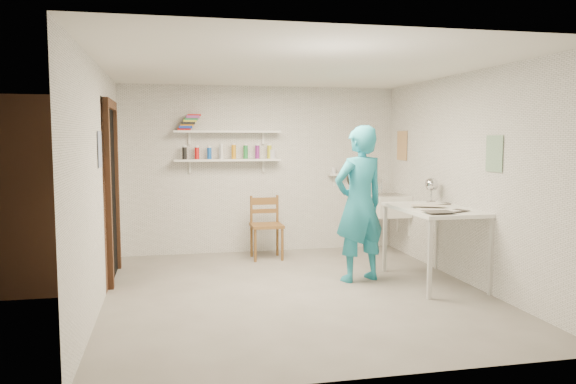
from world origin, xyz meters
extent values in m
cube|color=slate|center=(0.00, 0.00, -0.01)|extent=(4.00, 4.50, 0.02)
cube|color=silver|center=(0.00, 0.00, 2.41)|extent=(4.00, 4.50, 0.02)
cube|color=silver|center=(0.00, 2.26, 1.20)|extent=(4.00, 0.02, 2.40)
cube|color=silver|center=(0.00, -2.26, 1.20)|extent=(4.00, 0.02, 2.40)
cube|color=silver|center=(-2.01, 0.00, 1.20)|extent=(0.02, 4.50, 2.40)
cube|color=silver|center=(2.01, 0.00, 1.20)|extent=(0.02, 4.50, 2.40)
cube|color=black|center=(-1.99, 1.05, 1.00)|extent=(0.02, 0.90, 2.00)
cube|color=brown|center=(-2.70, 1.05, 1.05)|extent=(1.40, 1.50, 2.10)
cube|color=brown|center=(-1.97, 1.05, 2.05)|extent=(0.06, 1.05, 0.10)
cube|color=brown|center=(-1.97, 0.55, 1.00)|extent=(0.06, 0.10, 2.00)
cube|color=brown|center=(-1.97, 1.55, 1.00)|extent=(0.06, 0.10, 2.00)
cube|color=white|center=(-0.50, 2.13, 1.35)|extent=(1.50, 0.22, 0.03)
cube|color=white|center=(-0.50, 2.13, 1.75)|extent=(1.50, 0.22, 0.03)
cube|color=white|center=(1.35, 2.17, 1.12)|extent=(0.70, 0.14, 0.03)
cube|color=#334C7F|center=(-1.99, 0.05, 1.55)|extent=(0.01, 0.28, 0.36)
cube|color=#995933|center=(1.99, 1.80, 1.55)|extent=(0.01, 0.34, 0.42)
cube|color=#3F724C|center=(1.99, -0.55, 1.50)|extent=(0.01, 0.30, 0.38)
cube|color=white|center=(1.75, 1.70, 0.70)|extent=(0.48, 0.60, 0.30)
imported|color=teal|center=(0.83, 0.32, 0.90)|extent=(0.75, 0.60, 1.80)
cylinder|color=beige|center=(0.89, 0.53, 1.20)|extent=(0.32, 0.13, 0.32)
cube|color=brown|center=(-0.02, 1.71, 0.46)|extent=(0.43, 0.41, 0.92)
cube|color=white|center=(1.64, 0.05, 0.44)|extent=(0.78, 1.31, 0.87)
sphere|color=silver|center=(1.86, 0.58, 1.09)|extent=(0.16, 0.16, 0.16)
cylinder|color=black|center=(-1.11, 2.13, 1.45)|extent=(0.06, 0.06, 0.17)
cylinder|color=red|center=(-0.94, 2.13, 1.45)|extent=(0.06, 0.06, 0.17)
cylinder|color=blue|center=(-0.76, 2.13, 1.45)|extent=(0.06, 0.06, 0.17)
cylinder|color=white|center=(-0.59, 2.13, 1.45)|extent=(0.06, 0.06, 0.17)
cylinder|color=orange|center=(-0.41, 2.13, 1.45)|extent=(0.06, 0.06, 0.17)
cylinder|color=#268C3F|center=(-0.24, 2.13, 1.45)|extent=(0.06, 0.06, 0.17)
cylinder|color=#8C268C|center=(-0.06, 2.13, 1.45)|extent=(0.06, 0.06, 0.17)
cylinder|color=gold|center=(0.11, 2.13, 1.45)|extent=(0.06, 0.06, 0.17)
cube|color=red|center=(-1.10, 2.13, 1.78)|extent=(0.18, 0.14, 0.03)
cube|color=#1933A5|center=(-1.08, 2.13, 1.81)|extent=(0.18, 0.14, 0.03)
cube|color=orange|center=(-1.06, 2.13, 1.83)|extent=(0.18, 0.14, 0.03)
cube|color=black|center=(-1.04, 2.13, 1.86)|extent=(0.18, 0.14, 0.03)
cube|color=yellow|center=(-1.02, 2.13, 1.89)|extent=(0.18, 0.14, 0.03)
cube|color=#338C4C|center=(-1.00, 2.13, 1.92)|extent=(0.18, 0.14, 0.03)
cube|color=#8C3F8C|center=(-0.98, 2.13, 1.95)|extent=(0.18, 0.14, 0.03)
cube|color=red|center=(-0.96, 2.13, 1.97)|extent=(0.18, 0.14, 0.03)
cylinder|color=silver|center=(1.14, 2.17, 1.18)|extent=(0.07, 0.07, 0.09)
cylinder|color=#335999|center=(1.28, 2.17, 1.18)|extent=(0.07, 0.07, 0.09)
cylinder|color=orange|center=(1.42, 2.17, 1.18)|extent=(0.07, 0.07, 0.09)
cylinder|color=#999999|center=(1.56, 2.17, 1.18)|extent=(0.07, 0.07, 0.09)
cube|color=silver|center=(1.64, 0.05, 0.87)|extent=(0.30, 0.22, 0.00)
cube|color=#4C4742|center=(1.64, 0.05, 0.88)|extent=(0.30, 0.22, 0.00)
cube|color=beige|center=(1.64, 0.05, 0.88)|extent=(0.30, 0.22, 0.00)
cube|color=#383330|center=(1.64, 0.05, 0.88)|extent=(0.30, 0.22, 0.00)
cube|color=silver|center=(1.64, 0.05, 0.89)|extent=(0.30, 0.22, 0.00)
cube|color=silver|center=(1.64, 0.05, 0.89)|extent=(0.30, 0.22, 0.00)
cube|color=#4C4742|center=(1.64, 0.05, 0.90)|extent=(0.30, 0.22, 0.00)
cube|color=beige|center=(1.64, 0.05, 0.90)|extent=(0.30, 0.22, 0.00)
camera|label=1|loc=(-1.33, -5.80, 1.67)|focal=35.00mm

